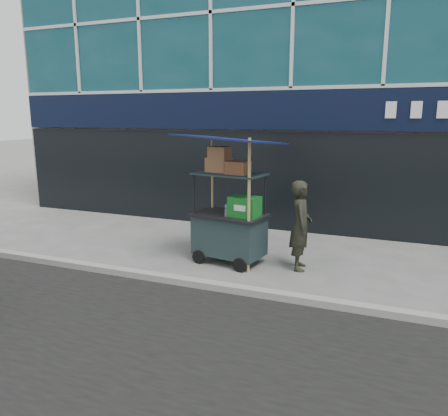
% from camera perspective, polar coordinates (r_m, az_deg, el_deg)
% --- Properties ---
extents(ground, '(80.00, 80.00, 0.00)m').
position_cam_1_polar(ground, '(7.34, 0.86, -10.26)').
color(ground, '#61615C').
rests_on(ground, ground).
extents(curb, '(80.00, 0.18, 0.12)m').
position_cam_1_polar(curb, '(7.14, 0.28, -10.38)').
color(curb, gray).
rests_on(curb, ground).
extents(vendor_cart, '(2.01, 1.57, 2.46)m').
position_cam_1_polar(vendor_cart, '(8.28, 0.78, -1.39)').
color(vendor_cart, '#19272B').
rests_on(vendor_cart, ground).
extents(vendor_man, '(0.51, 0.67, 1.65)m').
position_cam_1_polar(vendor_man, '(8.05, 9.98, -2.26)').
color(vendor_man, black).
rests_on(vendor_man, ground).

